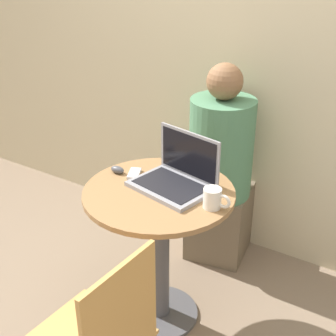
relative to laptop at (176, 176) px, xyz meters
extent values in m
plane|color=#7F6B56|center=(-0.04, -0.08, -0.80)|extent=(12.00, 12.00, 0.00)
cube|color=beige|center=(-0.04, 0.80, 0.50)|extent=(7.00, 0.05, 2.60)
cylinder|color=#4C4C51|center=(-0.04, -0.08, -0.79)|extent=(0.40, 0.40, 0.02)
cylinder|color=#4C4C51|center=(-0.04, -0.08, -0.43)|extent=(0.10, 0.10, 0.71)
cylinder|color=olive|center=(-0.04, -0.08, -0.06)|extent=(0.71, 0.71, 0.02)
cube|color=gray|center=(-0.01, -0.04, -0.04)|extent=(0.40, 0.32, 0.02)
cube|color=black|center=(-0.01, -0.04, -0.03)|extent=(0.35, 0.26, 0.00)
cube|color=gray|center=(0.02, 0.08, 0.08)|extent=(0.35, 0.08, 0.23)
cube|color=black|center=(0.02, 0.08, 0.08)|extent=(0.32, 0.07, 0.20)
cube|color=silver|center=(-0.23, -0.02, -0.04)|extent=(0.09, 0.12, 0.02)
ellipsoid|color=#4C4C51|center=(-0.31, -0.04, -0.03)|extent=(0.07, 0.04, 0.04)
cylinder|color=white|center=(0.23, -0.08, 0.00)|extent=(0.08, 0.08, 0.09)
torus|color=white|center=(0.28, -0.08, 0.00)|extent=(0.07, 0.01, 0.07)
cylinder|color=tan|center=(-0.13, -0.53, -0.60)|extent=(0.04, 0.04, 0.42)
cube|color=tan|center=(0.23, -0.73, -0.15)|extent=(0.04, 0.37, 0.43)
cube|color=brown|center=(-0.05, 0.66, -0.58)|extent=(0.42, 0.56, 0.45)
cylinder|color=#4C7F5B|center=(-0.03, 0.54, -0.07)|extent=(0.36, 0.36, 0.57)
sphere|color=brown|center=(-0.03, 0.54, 0.31)|extent=(0.20, 0.20, 0.20)
camera|label=1|loc=(0.99, -1.65, 1.01)|focal=50.00mm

